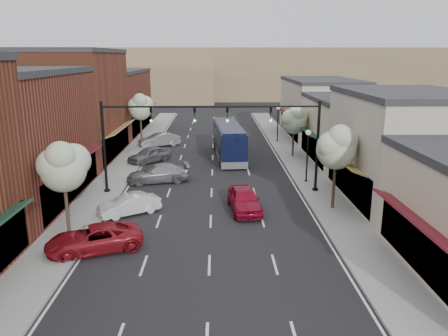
{
  "coord_description": "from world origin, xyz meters",
  "views": [
    {
      "loc": [
        0.38,
        -24.05,
        10.21
      ],
      "look_at": [
        0.94,
        7.03,
        2.2
      ],
      "focal_mm": 35.0,
      "sensor_mm": 36.0,
      "label": 1
    }
  ],
  "objects_px": {
    "parked_car_a": "(94,239)",
    "tree_left_near": "(63,165)",
    "coach_bus": "(229,140)",
    "red_hatchback": "(244,199)",
    "parked_car_b": "(129,205)",
    "parked_car_d": "(149,155)",
    "lamp_post_near": "(308,147)",
    "parked_car_e": "(160,140)",
    "tree_left_far": "(140,107)",
    "signal_mast_right": "(286,133)",
    "signal_mast_left": "(135,134)",
    "tree_right_far": "(295,119)",
    "lamp_post_far": "(278,118)",
    "parked_car_c": "(158,173)",
    "tree_right_near": "(337,146)"
  },
  "relations": [
    {
      "from": "parked_car_a",
      "to": "tree_left_near",
      "type": "bearing_deg",
      "value": -158.26
    },
    {
      "from": "coach_bus",
      "to": "parked_car_a",
      "type": "relative_size",
      "value": 2.23
    },
    {
      "from": "red_hatchback",
      "to": "parked_car_b",
      "type": "bearing_deg",
      "value": 178.31
    },
    {
      "from": "parked_car_d",
      "to": "parked_car_b",
      "type": "bearing_deg",
      "value": -44.44
    },
    {
      "from": "lamp_post_near",
      "to": "parked_car_e",
      "type": "relative_size",
      "value": 0.94
    },
    {
      "from": "tree_left_far",
      "to": "parked_car_b",
      "type": "height_order",
      "value": "tree_left_far"
    },
    {
      "from": "tree_left_far",
      "to": "parked_car_d",
      "type": "height_order",
      "value": "tree_left_far"
    },
    {
      "from": "signal_mast_right",
      "to": "coach_bus",
      "type": "relative_size",
      "value": 0.73
    },
    {
      "from": "signal_mast_left",
      "to": "parked_car_b",
      "type": "bearing_deg",
      "value": -87.23
    },
    {
      "from": "tree_right_far",
      "to": "tree_left_near",
      "type": "distance_m",
      "value": 25.99
    },
    {
      "from": "lamp_post_far",
      "to": "lamp_post_near",
      "type": "bearing_deg",
      "value": -90.0
    },
    {
      "from": "signal_mast_right",
      "to": "parked_car_c",
      "type": "bearing_deg",
      "value": 163.37
    },
    {
      "from": "tree_right_far",
      "to": "coach_bus",
      "type": "xyz_separation_m",
      "value": [
        -6.7,
        0.02,
        -2.2
      ]
    },
    {
      "from": "lamp_post_far",
      "to": "tree_right_far",
      "type": "bearing_deg",
      "value": -86.12
    },
    {
      "from": "tree_left_near",
      "to": "lamp_post_near",
      "type": "distance_m",
      "value": 19.25
    },
    {
      "from": "signal_mast_left",
      "to": "tree_left_near",
      "type": "height_order",
      "value": "signal_mast_left"
    },
    {
      "from": "parked_car_b",
      "to": "parked_car_d",
      "type": "xyz_separation_m",
      "value": [
        -0.8,
        14.55,
        0.11
      ]
    },
    {
      "from": "signal_mast_right",
      "to": "signal_mast_left",
      "type": "xyz_separation_m",
      "value": [
        -11.24,
        0.0,
        0.0
      ]
    },
    {
      "from": "tree_right_far",
      "to": "lamp_post_far",
      "type": "height_order",
      "value": "tree_right_far"
    },
    {
      "from": "signal_mast_right",
      "to": "lamp_post_near",
      "type": "distance_m",
      "value": 3.69
    },
    {
      "from": "signal_mast_right",
      "to": "lamp_post_near",
      "type": "relative_size",
      "value": 1.85
    },
    {
      "from": "parked_car_a",
      "to": "parked_car_b",
      "type": "distance_m",
      "value": 5.66
    },
    {
      "from": "lamp_post_near",
      "to": "parked_car_e",
      "type": "height_order",
      "value": "lamp_post_near"
    },
    {
      "from": "tree_right_far",
      "to": "lamp_post_near",
      "type": "height_order",
      "value": "tree_right_far"
    },
    {
      "from": "red_hatchback",
      "to": "parked_car_c",
      "type": "height_order",
      "value": "red_hatchback"
    },
    {
      "from": "lamp_post_far",
      "to": "parked_car_b",
      "type": "height_order",
      "value": "lamp_post_far"
    },
    {
      "from": "lamp_post_near",
      "to": "parked_car_a",
      "type": "xyz_separation_m",
      "value": [
        -14.0,
        -12.74,
        -2.3
      ]
    },
    {
      "from": "tree_right_near",
      "to": "parked_car_e",
      "type": "xyz_separation_m",
      "value": [
        -14.55,
        21.9,
        -3.68
      ]
    },
    {
      "from": "parked_car_c",
      "to": "lamp_post_far",
      "type": "bearing_deg",
      "value": 131.96
    },
    {
      "from": "tree_left_near",
      "to": "tree_left_far",
      "type": "bearing_deg",
      "value": 90.0
    },
    {
      "from": "parked_car_e",
      "to": "red_hatchback",
      "type": "bearing_deg",
      "value": -4.06
    },
    {
      "from": "signal_mast_right",
      "to": "tree_right_far",
      "type": "distance_m",
      "value": 12.27
    },
    {
      "from": "lamp_post_near",
      "to": "signal_mast_right",
      "type": "bearing_deg",
      "value": -131.05
    },
    {
      "from": "tree_left_far",
      "to": "parked_car_a",
      "type": "height_order",
      "value": "tree_left_far"
    },
    {
      "from": "lamp_post_far",
      "to": "coach_bus",
      "type": "bearing_deg",
      "value": -127.43
    },
    {
      "from": "signal_mast_left",
      "to": "parked_car_c",
      "type": "bearing_deg",
      "value": 68.66
    },
    {
      "from": "coach_bus",
      "to": "parked_car_b",
      "type": "distance_m",
      "value": 18.06
    },
    {
      "from": "tree_right_far",
      "to": "parked_car_b",
      "type": "distance_m",
      "value": 21.79
    },
    {
      "from": "tree_left_near",
      "to": "coach_bus",
      "type": "distance_m",
      "value": 22.46
    },
    {
      "from": "tree_right_far",
      "to": "lamp_post_near",
      "type": "relative_size",
      "value": 1.22
    },
    {
      "from": "red_hatchback",
      "to": "parked_car_e",
      "type": "xyz_separation_m",
      "value": [
        -8.45,
        21.95,
        -0.04
      ]
    },
    {
      "from": "signal_mast_right",
      "to": "parked_car_b",
      "type": "bearing_deg",
      "value": -157.19
    },
    {
      "from": "signal_mast_right",
      "to": "tree_left_near",
      "type": "relative_size",
      "value": 1.44
    },
    {
      "from": "parked_car_c",
      "to": "parked_car_e",
      "type": "distance_m",
      "value": 14.94
    },
    {
      "from": "coach_bus",
      "to": "parked_car_a",
      "type": "xyz_separation_m",
      "value": [
        -7.84,
        -22.2,
        -1.08
      ]
    },
    {
      "from": "tree_right_near",
      "to": "parked_car_e",
      "type": "height_order",
      "value": "tree_right_near"
    },
    {
      "from": "tree_left_far",
      "to": "parked_car_b",
      "type": "relative_size",
      "value": 1.5
    },
    {
      "from": "lamp_post_near",
      "to": "tree_right_far",
      "type": "bearing_deg",
      "value": 86.69
    },
    {
      "from": "signal_mast_left",
      "to": "tree_left_near",
      "type": "bearing_deg",
      "value": -108.1
    },
    {
      "from": "tree_right_far",
      "to": "red_hatchback",
      "type": "height_order",
      "value": "tree_right_far"
    }
  ]
}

